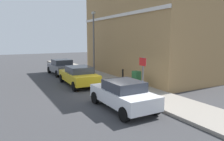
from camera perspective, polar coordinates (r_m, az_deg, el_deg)
The scene contains 10 objects.
ground at distance 13.43m, azimuth -1.17°, elevation -6.28°, with size 80.00×80.00×0.00m, color #38383A.
sidewalk at distance 19.51m, azimuth -4.35°, elevation -1.39°, with size 2.55×30.00×0.15m, color gray.
corner_building at distance 20.36m, azimuth 9.08°, elevation 10.23°, with size 6.59×13.17×8.14m.
car_white at distance 10.42m, azimuth 2.98°, elevation -6.43°, with size 1.89×4.00×1.43m.
car_yellow at distance 15.87m, azimuth -9.00°, elevation -1.31°, with size 2.01×4.36×1.43m.
car_grey at distance 21.06m, azimuth -13.45°, elevation 1.00°, with size 2.06×3.98×1.47m.
utility_cabinet at distance 14.29m, azimuth 6.62°, elevation -2.63°, with size 0.46×0.61×1.15m.
bollard_near_cabinet at distance 15.90m, azimuth 2.93°, elevation -1.35°, with size 0.14×0.14×1.04m.
street_sign at distance 11.67m, azimuth 8.32°, elevation -0.29°, with size 0.08×0.60×2.30m.
lamppost at distance 19.68m, azimuth -4.96°, elevation 8.13°, with size 0.20×0.44×5.72m.
Camera 1 is at (-6.02, -11.50, 3.44)m, focal length 33.80 mm.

